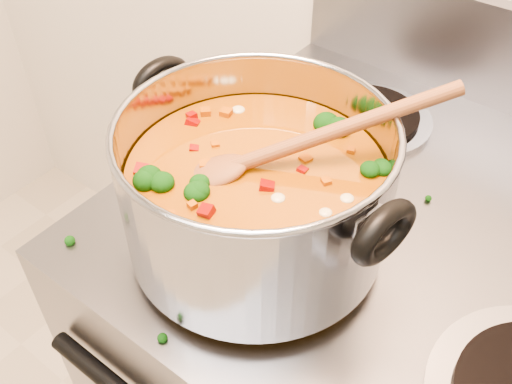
% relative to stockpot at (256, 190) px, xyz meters
% --- Properties ---
extents(stockpot, '(0.36, 0.30, 0.18)m').
position_rel_stockpot_xyz_m(stockpot, '(0.00, 0.00, 0.00)').
color(stockpot, '#9999A0').
rests_on(stockpot, electric_range).
extents(wooden_spoon, '(0.23, 0.24, 0.11)m').
position_rel_stockpot_xyz_m(wooden_spoon, '(0.01, 0.02, 0.05)').
color(wooden_spoon, brown).
rests_on(wooden_spoon, stockpot).
extents(cooktop_crumbs, '(0.35, 0.26, 0.01)m').
position_rel_stockpot_xyz_m(cooktop_crumbs, '(0.08, -0.02, -0.09)').
color(cooktop_crumbs, black).
rests_on(cooktop_crumbs, electric_range).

